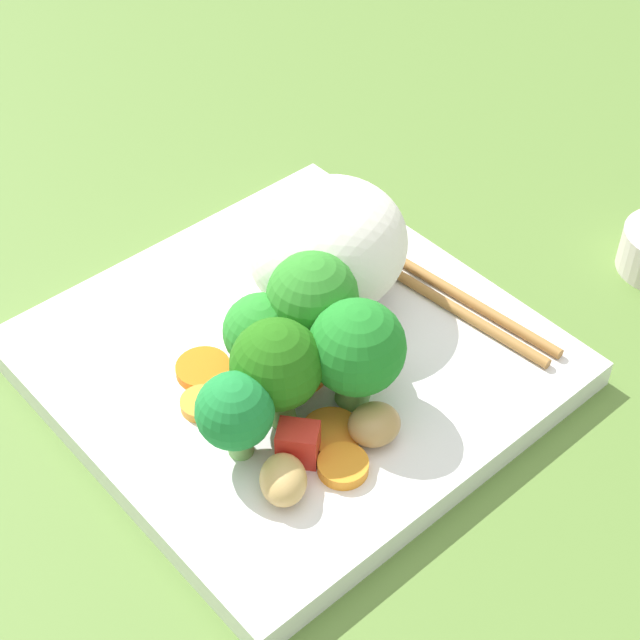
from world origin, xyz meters
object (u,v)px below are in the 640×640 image
object	(u,v)px
rice_mound	(328,246)
broccoli_floret_3	(277,366)
chopstick_pair	(404,270)
carrot_slice_1	(331,432)
square_plate	(292,360)

from	to	relation	value
rice_mound	broccoli_floret_3	world-z (taller)	rice_mound
broccoli_floret_3	chopstick_pair	world-z (taller)	broccoli_floret_3
rice_mound	carrot_slice_1	world-z (taller)	rice_mound
square_plate	chopstick_pair	distance (cm)	9.12
square_plate	rice_mound	distance (cm)	6.64
square_plate	broccoli_floret_3	size ratio (longest dim) A/B	3.99
square_plate	rice_mound	size ratio (longest dim) A/B	2.64
carrot_slice_1	broccoli_floret_3	bearing A→B (deg)	-159.16
broccoli_floret_3	chopstick_pair	size ratio (longest dim) A/B	0.30
square_plate	carrot_slice_1	xyz separation A→B (cm)	(5.91, -2.58, 1.07)
rice_mound	chopstick_pair	bearing A→B (deg)	68.63
broccoli_floret_3	chopstick_pair	distance (cm)	13.53
rice_mound	chopstick_pair	world-z (taller)	rice_mound
square_plate	rice_mound	bearing A→B (deg)	113.26
chopstick_pair	rice_mound	bearing A→B (deg)	64.84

